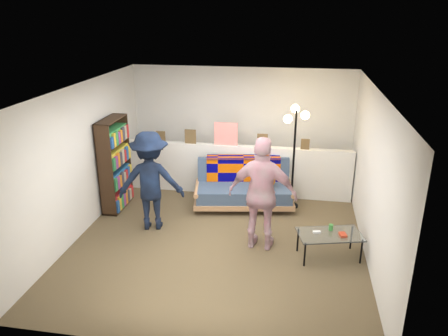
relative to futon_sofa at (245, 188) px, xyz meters
name	(u,v)px	position (x,y,z in m)	size (l,w,h in m)	color
ground	(220,237)	(-0.24, -1.27, -0.36)	(5.00, 5.00, 0.00)	brown
room_shell	(225,130)	(-0.24, -0.79, 1.31)	(4.60, 5.05, 2.45)	silver
half_wall_ledge	(236,170)	(-0.24, 0.53, 0.14)	(4.45, 0.15, 1.00)	silver
ledge_decor	(225,136)	(-0.46, 0.51, 0.82)	(2.97, 0.02, 0.45)	brown
futon_sofa	(245,188)	(0.00, 0.00, 0.00)	(1.92, 1.13, 0.78)	#B07E55
bookshelf	(115,167)	(-2.32, -0.44, 0.42)	(0.28, 0.84, 1.68)	black
coffee_table	(330,235)	(1.46, -1.57, 0.00)	(1.02, 0.73, 0.48)	black
floor_lamp	(295,136)	(0.87, 0.14, 0.99)	(0.44, 0.37, 1.90)	black
person_left	(151,181)	(-1.42, -1.09, 0.47)	(1.08, 0.62, 1.67)	black
person_right	(263,194)	(0.44, -1.44, 0.52)	(1.04, 0.43, 1.77)	pink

